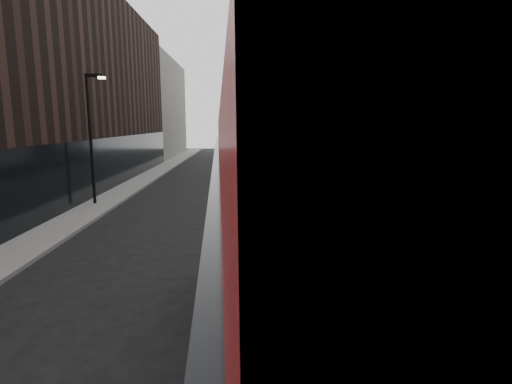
{
  "coord_description": "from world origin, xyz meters",
  "views": [
    {
      "loc": [
        -0.16,
        -4.16,
        4.54
      ],
      "look_at": [
        0.3,
        7.68,
        2.5
      ],
      "focal_mm": 28.0,
      "sensor_mm": 36.0,
      "label": 1
    }
  ],
  "objects": [
    {
      "name": "car_a",
      "position": [
        3.73,
        18.42,
        0.79
      ],
      "size": [
        1.91,
        4.63,
        1.57
      ],
      "primitive_type": "imported",
      "rotation": [
        0.0,
        0.0,
        0.01
      ],
      "color": "black",
      "rests_on": "ground"
    },
    {
      "name": "red_bus",
      "position": [
        0.82,
        1.7,
        2.59
      ],
      "size": [
        3.35,
        11.69,
        4.67
      ],
      "rotation": [
        0.0,
        0.0,
        0.06
      ],
      "color": "#AC0A0B",
      "rests_on": "ground"
    },
    {
      "name": "building_modern_block",
      "position": [
        11.47,
        21.0,
        9.9
      ],
      "size": [
        5.03,
        22.0,
        20.0
      ],
      "color": "#ADB2B8",
      "rests_on": "ground"
    },
    {
      "name": "sidewalk_left",
      "position": [
        -8.0,
        25.0,
        0.07
      ],
      "size": [
        2.0,
        80.0,
        0.15
      ],
      "primitive_type": "cube",
      "color": "slate",
      "rests_on": "ground"
    },
    {
      "name": "grey_bus",
      "position": [
        2.99,
        43.78,
        1.96
      ],
      "size": [
        3.0,
        11.41,
        3.66
      ],
      "rotation": [
        0.0,
        0.0,
        -0.03
      ],
      "color": "black",
      "rests_on": "ground"
    },
    {
      "name": "building_left_far",
      "position": [
        -11.5,
        52.0,
        6.5
      ],
      "size": [
        5.0,
        20.0,
        13.0
      ],
      "primitive_type": "cube",
      "color": "slate",
      "rests_on": "ground"
    },
    {
      "name": "car_b",
      "position": [
        1.42,
        18.0,
        0.67
      ],
      "size": [
        1.6,
        4.11,
        1.33
      ],
      "primitive_type": "imported",
      "rotation": [
        0.0,
        0.0,
        0.05
      ],
      "color": "gray",
      "rests_on": "ground"
    },
    {
      "name": "car_c",
      "position": [
        1.66,
        30.45,
        0.63
      ],
      "size": [
        2.32,
        4.55,
        1.26
      ],
      "primitive_type": "imported",
      "rotation": [
        0.0,
        0.0,
        0.13
      ],
      "color": "black",
      "rests_on": "ground"
    },
    {
      "name": "street_lamp",
      "position": [
        -8.22,
        18.0,
        4.18
      ],
      "size": [
        1.06,
        0.22,
        7.0
      ],
      "color": "black",
      "rests_on": "sidewalk_left"
    },
    {
      "name": "building_left_mid",
      "position": [
        -11.5,
        30.0,
        7.0
      ],
      "size": [
        5.0,
        24.0,
        14.0
      ],
      "primitive_type": "cube",
      "color": "black",
      "rests_on": "ground"
    },
    {
      "name": "sidewalk_right",
      "position": [
        7.5,
        25.0,
        0.07
      ],
      "size": [
        3.0,
        80.0,
        0.15
      ],
      "primitive_type": "cube",
      "color": "slate",
      "rests_on": "ground"
    },
    {
      "name": "building_victorian",
      "position": [
        11.38,
        44.0,
        9.66
      ],
      "size": [
        6.5,
        24.0,
        21.0
      ],
      "color": "slate",
      "rests_on": "ground"
    }
  ]
}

